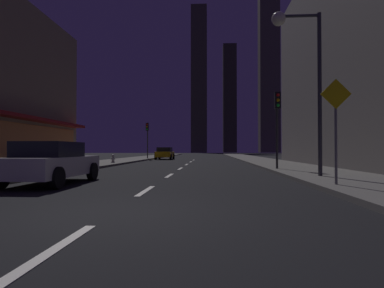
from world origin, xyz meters
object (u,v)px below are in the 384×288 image
pedestrian_crossing_sign (336,122)px  traffic_light_near_right (277,113)px  car_parked_near (51,163)px  street_lamp_right (298,53)px  fire_hydrant_far_left (113,159)px  traffic_light_far_left (147,132)px  car_parked_far (165,153)px

pedestrian_crossing_sign → traffic_light_near_right: bearing=90.8°
car_parked_near → street_lamp_right: size_ratio=0.64×
traffic_light_near_right → pedestrian_crossing_sign: bearing=-89.2°
pedestrian_crossing_sign → fire_hydrant_far_left: bearing=127.6°
street_lamp_right → pedestrian_crossing_sign: size_ratio=2.09×
car_parked_near → pedestrian_crossing_sign: 9.33m
traffic_light_far_left → car_parked_near: bearing=-85.8°
traffic_light_near_right → traffic_light_far_left: same height
car_parked_near → street_lamp_right: (8.98, 2.21, 4.33)m
street_lamp_right → traffic_light_near_right: bearing=88.5°
car_parked_near → fire_hydrant_far_left: bearing=99.3°
traffic_light_near_right → car_parked_near: bearing=-143.5°
street_lamp_right → car_parked_far: bearing=110.0°
car_parked_far → traffic_light_near_right: (9.10, -20.17, 2.45)m
car_parked_far → pedestrian_crossing_sign: pedestrian_crossing_sign is taller
pedestrian_crossing_sign → car_parked_far: bearing=108.3°
street_lamp_right → fire_hydrant_far_left: bearing=133.5°
car_parked_far → car_parked_near: bearing=-90.0°
fire_hydrant_far_left → street_lamp_right: (11.28, -11.87, 4.61)m
car_parked_far → traffic_light_near_right: 22.26m
car_parked_near → traffic_light_near_right: traffic_light_near_right is taller
traffic_light_near_right → fire_hydrant_far_left: bearing=147.2°
car_parked_far → pedestrian_crossing_sign: (9.20, -27.78, 1.28)m
car_parked_near → traffic_light_far_left: bearing=94.2°
car_parked_near → traffic_light_near_right: bearing=36.5°
car_parked_near → fire_hydrant_far_left: (-2.30, 14.08, -0.29)m
car_parked_near → traffic_light_near_right: (9.10, 6.73, 2.45)m
fire_hydrant_far_left → traffic_light_near_right: bearing=-32.8°
fire_hydrant_far_left → traffic_light_far_left: (0.40, 11.63, 2.74)m
traffic_light_far_left → traffic_light_near_right: bearing=-59.9°
traffic_light_near_right → street_lamp_right: size_ratio=0.64×
car_parked_far → street_lamp_right: (8.98, -24.70, 4.33)m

